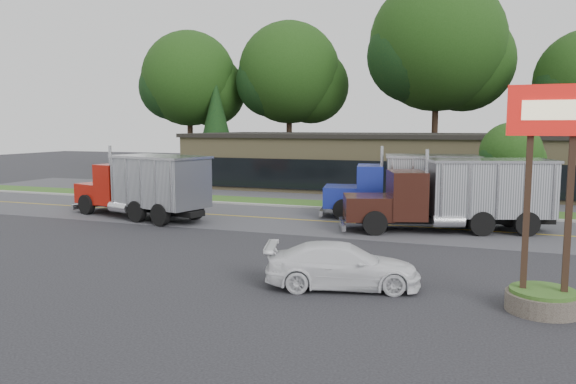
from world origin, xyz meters
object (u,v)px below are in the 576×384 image
(dump_truck_blue, at_px, (410,185))
(dump_truck_maroon, at_px, (460,193))
(bilo_sign, at_px, (546,237))
(rally_car, at_px, (342,266))
(dump_truck_red, at_px, (146,185))

(dump_truck_blue, height_order, dump_truck_maroon, same)
(bilo_sign, height_order, rally_car, bilo_sign)
(bilo_sign, distance_m, dump_truck_red, 20.80)
(dump_truck_red, xyz_separation_m, dump_truck_blue, (13.13, 4.82, -0.00))
(bilo_sign, bearing_deg, dump_truck_maroon, 104.13)
(rally_car, bearing_deg, dump_truck_blue, -15.79)
(rally_car, bearing_deg, dump_truck_red, 40.24)
(dump_truck_blue, relative_size, dump_truck_maroon, 0.86)
(bilo_sign, xyz_separation_m, dump_truck_blue, (-5.51, 14.04, -0.22))
(bilo_sign, height_order, dump_truck_maroon, bilo_sign)
(bilo_sign, distance_m, dump_truck_blue, 15.09)
(dump_truck_blue, relative_size, rally_car, 1.78)
(dump_truck_blue, xyz_separation_m, rally_car, (-0.06, -13.71, -1.13))
(dump_truck_blue, xyz_separation_m, dump_truck_maroon, (2.71, -2.94, 0.01))
(dump_truck_red, relative_size, rally_car, 1.89)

